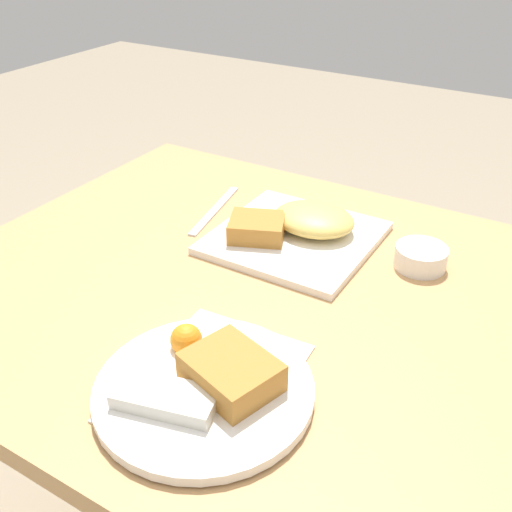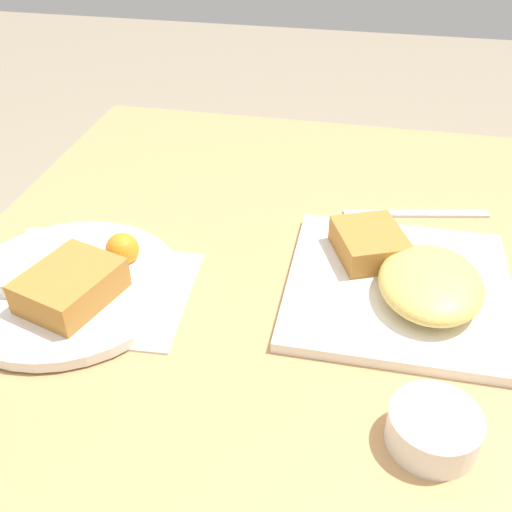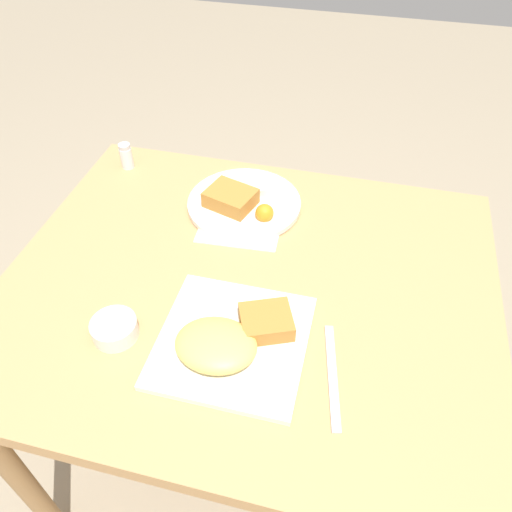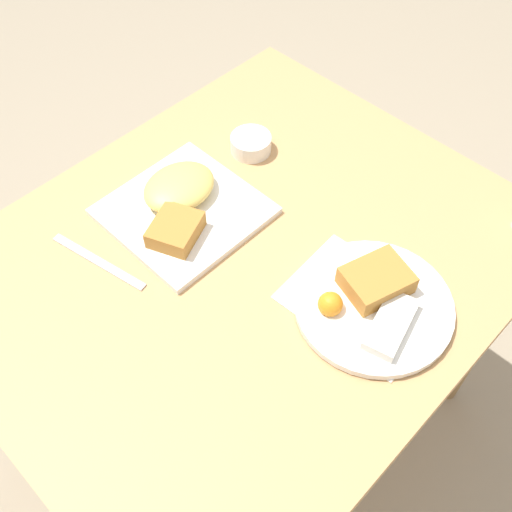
# 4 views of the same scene
# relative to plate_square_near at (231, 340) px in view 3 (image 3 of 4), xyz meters

# --- Properties ---
(ground_plane) EXTENTS (8.00, 8.00, 0.00)m
(ground_plane) POSITION_rel_plate_square_near_xyz_m (-0.01, 0.17, -0.79)
(ground_plane) COLOR gray
(dining_table) EXTENTS (1.04, 0.86, 0.76)m
(dining_table) POSITION_rel_plate_square_near_xyz_m (-0.01, 0.17, -0.11)
(dining_table) COLOR tan
(dining_table) RESTS_ON ground_plane
(menu_card) EXTENTS (0.21, 0.27, 0.00)m
(menu_card) POSITION_rel_plate_square_near_xyz_m (-0.08, 0.39, -0.02)
(menu_card) COLOR silver
(menu_card) RESTS_ON dining_table
(plate_square_near) EXTENTS (0.28, 0.28, 0.06)m
(plate_square_near) POSITION_rel_plate_square_near_xyz_m (0.00, 0.00, 0.00)
(plate_square_near) COLOR white
(plate_square_near) RESTS_ON dining_table
(plate_oval_far) EXTENTS (0.28, 0.28, 0.05)m
(plate_oval_far) POSITION_rel_plate_square_near_xyz_m (-0.09, 0.41, -0.00)
(plate_oval_far) COLOR white
(plate_oval_far) RESTS_ON menu_card
(sauce_ramekin) EXTENTS (0.09, 0.09, 0.04)m
(sauce_ramekin) POSITION_rel_plate_square_near_xyz_m (-0.22, -0.03, -0.00)
(sauce_ramekin) COLOR white
(sauce_ramekin) RESTS_ON dining_table
(salt_shaker) EXTENTS (0.03, 0.03, 0.07)m
(salt_shaker) POSITION_rel_plate_square_near_xyz_m (-0.44, 0.50, 0.01)
(salt_shaker) COLOR white
(salt_shaker) RESTS_ON dining_table
(butter_knife) EXTENTS (0.06, 0.22, 0.00)m
(butter_knife) POSITION_rel_plate_square_near_xyz_m (0.19, -0.02, -0.02)
(butter_knife) COLOR silver
(butter_knife) RESTS_ON dining_table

